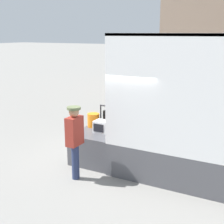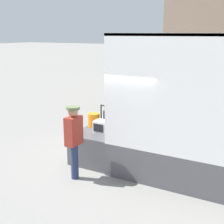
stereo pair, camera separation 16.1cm
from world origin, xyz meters
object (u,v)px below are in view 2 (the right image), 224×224
(orange_bucket, at_px, (94,120))
(worker_person, at_px, (74,135))
(microwave, at_px, (103,127))
(portable_generator, at_px, (116,118))

(orange_bucket, height_order, worker_person, worker_person)
(orange_bucket, bearing_deg, microwave, -32.66)
(microwave, relative_size, portable_generator, 0.65)
(orange_bucket, distance_m, worker_person, 1.61)
(portable_generator, relative_size, worker_person, 0.40)
(microwave, xyz_separation_m, orange_bucket, (-0.50, 0.32, 0.03))
(worker_person, bearing_deg, portable_generator, 87.53)
(microwave, relative_size, orange_bucket, 1.22)
(microwave, relative_size, worker_person, 0.26)
(microwave, bearing_deg, orange_bucket, 147.34)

